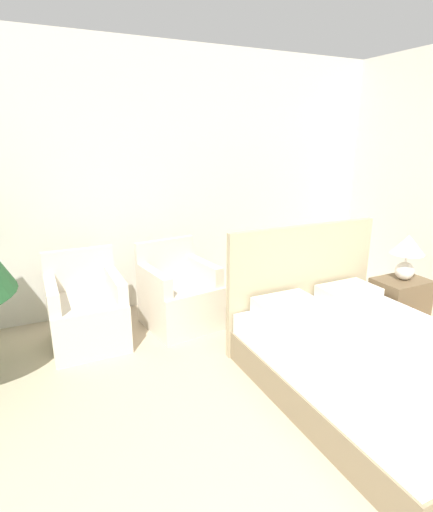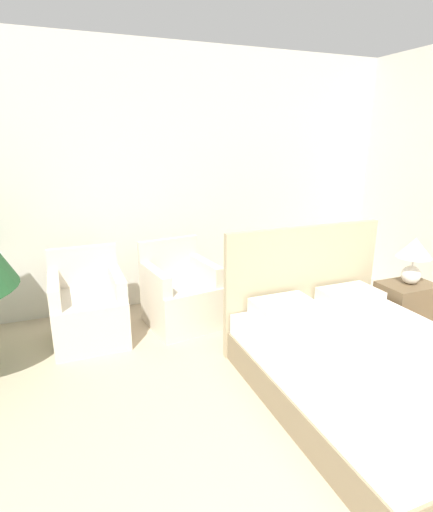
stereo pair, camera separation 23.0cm
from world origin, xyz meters
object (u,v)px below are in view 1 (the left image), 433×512
(bed, at_px, (371,360))
(table_lamp, at_px, (407,250))
(armchair_near_window_right, at_px, (179,299))
(nightstand, at_px, (399,304))
(armchair_near_window_left, at_px, (87,315))

(bed, xyz_separation_m, table_lamp, (1.10, 0.67, 0.58))
(armchair_near_window_right, height_order, table_lamp, table_lamp)
(nightstand, bearing_deg, armchair_near_window_left, 160.75)
(nightstand, distance_m, table_lamp, 0.57)
(nightstand, relative_size, table_lamp, 1.14)
(armchair_near_window_right, distance_m, table_lamp, 2.36)
(bed, height_order, armchair_near_window_right, bed)
(bed, xyz_separation_m, armchair_near_window_right, (-0.95, 1.71, 0.04))
(bed, relative_size, armchair_near_window_right, 2.30)
(table_lamp, bearing_deg, armchair_near_window_right, 153.18)
(bed, distance_m, armchair_near_window_right, 1.95)
(armchair_near_window_right, distance_m, nightstand, 2.28)
(armchair_near_window_right, bearing_deg, bed, -68.71)
(armchair_near_window_right, height_order, nightstand, armchair_near_window_right)
(nightstand, bearing_deg, armchair_near_window_right, 153.01)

